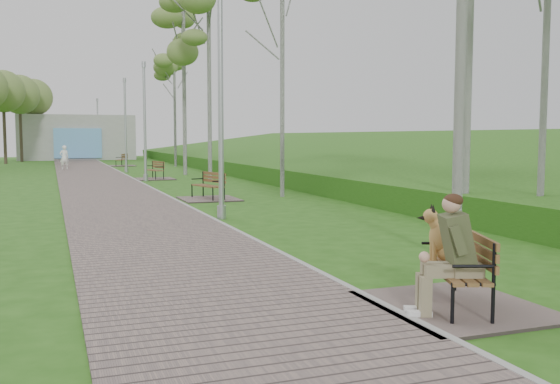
% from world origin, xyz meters
% --- Properties ---
extents(ground, '(120.00, 120.00, 0.00)m').
position_xyz_m(ground, '(0.00, 0.00, 0.00)').
color(ground, '#265714').
rests_on(ground, ground).
extents(walkway, '(3.50, 67.00, 0.04)m').
position_xyz_m(walkway, '(-1.75, 21.50, 0.02)').
color(walkway, '#655552').
rests_on(walkway, ground).
extents(kerb, '(0.10, 67.00, 0.05)m').
position_xyz_m(kerb, '(0.00, 21.50, 0.03)').
color(kerb, '#999993').
rests_on(kerb, ground).
extents(embankment, '(14.00, 70.00, 1.60)m').
position_xyz_m(embankment, '(12.00, 20.00, 0.00)').
color(embankment, '#3E7C23').
rests_on(embankment, ground).
extents(building_north, '(10.00, 5.20, 4.00)m').
position_xyz_m(building_north, '(-1.50, 50.97, 1.99)').
color(building_north, '#9E9E99').
rests_on(building_north, ground).
extents(bench_main, '(1.90, 2.11, 1.65)m').
position_xyz_m(bench_main, '(0.71, -2.68, 0.47)').
color(bench_main, '#655552').
rests_on(bench_main, ground).
extents(bench_second, '(1.83, 2.03, 1.12)m').
position_xyz_m(bench_second, '(1.08, 11.21, 0.21)').
color(bench_second, '#655552').
rests_on(bench_second, ground).
extents(bench_third, '(1.78, 1.98, 1.09)m').
position_xyz_m(bench_third, '(0.94, 21.74, 0.20)').
color(bench_third, '#655552').
rests_on(bench_third, ground).
extents(bench_far, '(1.77, 1.96, 1.08)m').
position_xyz_m(bench_far, '(0.94, 36.39, 0.20)').
color(bench_far, '#655552').
rests_on(bench_far, ground).
extents(lamp_post_near, '(0.23, 0.23, 5.84)m').
position_xyz_m(lamp_post_near, '(0.25, 6.35, 2.73)').
color(lamp_post_near, '#A4A7AD').
rests_on(lamp_post_near, ground).
extents(lamp_post_second, '(0.21, 0.21, 5.52)m').
position_xyz_m(lamp_post_second, '(0.38, 20.61, 2.58)').
color(lamp_post_second, '#A4A7AD').
rests_on(lamp_post_second, ground).
extents(lamp_post_third, '(0.21, 0.21, 5.45)m').
position_xyz_m(lamp_post_third, '(0.36, 28.35, 2.55)').
color(lamp_post_third, '#A4A7AD').
rests_on(lamp_post_third, ground).
extents(lamp_post_far, '(0.21, 0.21, 5.47)m').
position_xyz_m(lamp_post_far, '(0.29, 49.40, 2.56)').
color(lamp_post_far, '#A4A7AD').
rests_on(lamp_post_far, ground).
extents(pedestrian_near, '(0.63, 0.49, 1.53)m').
position_xyz_m(pedestrian_near, '(-2.97, 32.65, 0.77)').
color(pedestrian_near, white).
rests_on(pedestrian_near, ground).
extents(birch_mid_c, '(2.88, 2.88, 10.49)m').
position_xyz_m(birch_mid_c, '(3.40, 20.31, 8.24)').
color(birch_mid_c, silver).
rests_on(birch_mid_c, ground).
extents(birch_far_b, '(2.89, 2.89, 9.73)m').
position_xyz_m(birch_far_b, '(3.10, 24.76, 7.64)').
color(birch_far_b, silver).
rests_on(birch_far_b, ground).
extents(birch_far_c, '(2.51, 2.51, 9.10)m').
position_xyz_m(birch_far_c, '(4.39, 34.34, 7.15)').
color(birch_far_c, silver).
rests_on(birch_far_c, ground).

